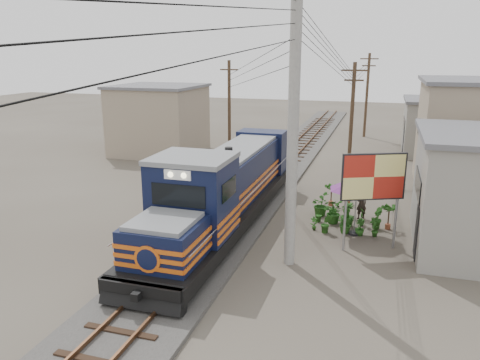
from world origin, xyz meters
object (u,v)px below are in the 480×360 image
(locomotive, at_px, (225,191))
(billboard, at_px, (374,179))
(market_umbrella, at_px, (357,184))
(vendor, at_px, (361,204))

(locomotive, distance_m, billboard, 6.42)
(locomotive, distance_m, market_umbrella, 5.69)
(locomotive, bearing_deg, vendor, 26.44)
(locomotive, xyz_separation_m, market_umbrella, (5.61, 0.75, 0.58))
(locomotive, relative_size, market_umbrella, 5.45)
(locomotive, xyz_separation_m, billboard, (6.27, -0.66, 1.20))
(vendor, bearing_deg, billboard, 64.33)
(locomotive, height_order, market_umbrella, locomotive)
(billboard, bearing_deg, vendor, 74.31)
(locomotive, bearing_deg, billboard, -6.04)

